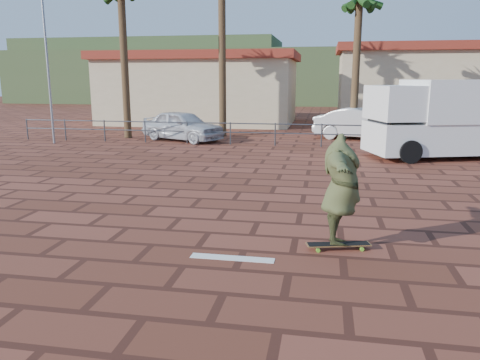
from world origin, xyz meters
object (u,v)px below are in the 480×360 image
longboard (338,245)px  car_silver (182,125)px  campervan (446,117)px  skateboarder (341,190)px  car_white (362,124)px

longboard → car_silver: (-6.95, 13.48, 0.62)m
campervan → longboard: bearing=-128.8°
skateboarder → car_silver: skateboarder is taller
longboard → car_white: (1.43, 15.45, 0.65)m
longboard → campervan: size_ratio=0.19×
longboard → car_silver: bearing=102.7°
car_white → car_silver: bearing=116.4°
car_silver → car_white: car_white is taller
longboard → car_silver: size_ratio=0.27×
skateboarder → campervan: campervan is taller
campervan → car_white: 5.58m
skateboarder → car_silver: bearing=23.5°
longboard → skateboarder: 0.98m
skateboarder → car_white: skateboarder is taller
car_silver → skateboarder: bearing=-127.6°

